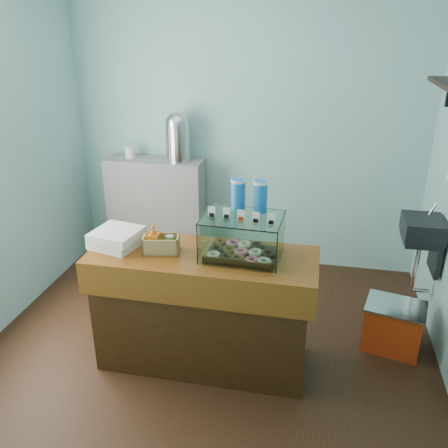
% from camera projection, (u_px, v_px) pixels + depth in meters
% --- Properties ---
extents(ground, '(3.50, 3.50, 0.00)m').
position_uv_depth(ground, '(212.00, 339.00, 3.87)').
color(ground, black).
rests_on(ground, ground).
extents(room_shell, '(3.54, 3.04, 2.82)m').
position_uv_depth(room_shell, '(213.00, 131.00, 3.19)').
color(room_shell, '#84BDC1').
rests_on(room_shell, ground).
extents(counter, '(1.60, 0.60, 0.90)m').
position_uv_depth(counter, '(203.00, 309.00, 3.46)').
color(counter, '#3B1D0B').
rests_on(counter, ground).
extents(back_shelf, '(1.00, 0.32, 1.10)m').
position_uv_depth(back_shelf, '(157.00, 210.00, 5.00)').
color(back_shelf, gray).
rests_on(back_shelf, ground).
extents(display_case, '(0.55, 0.41, 0.51)m').
position_uv_depth(display_case, '(243.00, 233.00, 3.22)').
color(display_case, '#341E0F').
rests_on(display_case, counter).
extents(condiment_crate, '(0.27, 0.20, 0.20)m').
position_uv_depth(condiment_crate, '(159.00, 242.00, 3.29)').
color(condiment_crate, tan).
rests_on(condiment_crate, counter).
extents(pastry_boxes, '(0.37, 0.38, 0.12)m').
position_uv_depth(pastry_boxes, '(117.00, 238.00, 3.38)').
color(pastry_boxes, silver).
rests_on(pastry_boxes, counter).
extents(coffee_urn, '(0.27, 0.27, 0.50)m').
position_uv_depth(coffee_urn, '(178.00, 135.00, 4.63)').
color(coffee_urn, silver).
rests_on(coffee_urn, back_shelf).
extents(red_cooler, '(0.50, 0.42, 0.39)m').
position_uv_depth(red_cooler, '(393.00, 326.00, 3.70)').
color(red_cooler, red).
rests_on(red_cooler, ground).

